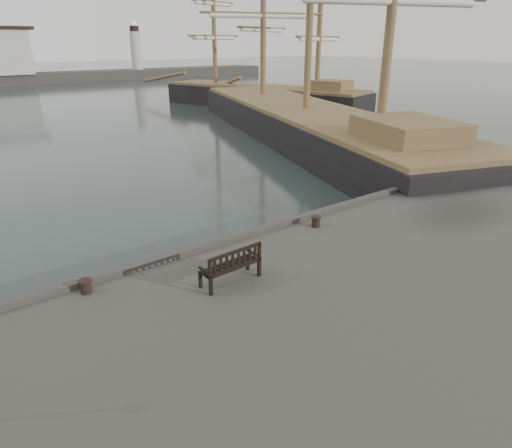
{
  "coord_description": "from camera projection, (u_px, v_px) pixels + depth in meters",
  "views": [
    {
      "loc": [
        -7.5,
        -11.98,
        7.89
      ],
      "look_at": [
        1.3,
        -0.5,
        2.1
      ],
      "focal_mm": 32.0,
      "sensor_mm": 36.0,
      "label": 1
    }
  ],
  "objects": [
    {
      "name": "tall_ship_main",
      "position": [
        305.0,
        131.0,
        39.26
      ],
      "size": [
        21.11,
        40.88,
        30.37
      ],
      "rotation": [
        0.0,
        0.0,
        -0.34
      ],
      "color": "black",
      "rests_on": "ground"
    },
    {
      "name": "bollard_right",
      "position": [
        316.0,
        222.0,
        16.72
      ],
      "size": [
        0.43,
        0.43,
        0.39
      ],
      "primitive_type": "cylinder",
      "rotation": [
        0.0,
        0.0,
        -0.16
      ],
      "color": "black",
      "rests_on": "quay"
    },
    {
      "name": "ground",
      "position": [
        218.0,
        284.0,
        15.99
      ],
      "size": [
        400.0,
        400.0,
        0.0
      ],
      "primitive_type": "plane",
      "color": "black",
      "rests_on": "ground"
    },
    {
      "name": "tall_ship_far",
      "position": [
        262.0,
        101.0,
        58.47
      ],
      "size": [
        13.41,
        28.72,
        24.12
      ],
      "rotation": [
        0.0,
        0.0,
        0.27
      ],
      "color": "black",
      "rests_on": "ground"
    },
    {
      "name": "bollard_left",
      "position": [
        86.0,
        286.0,
        12.3
      ],
      "size": [
        0.48,
        0.48,
        0.39
      ],
      "primitive_type": "cylinder",
      "rotation": [
        0.0,
        0.0,
        -0.39
      ],
      "color": "black",
      "rests_on": "quay"
    },
    {
      "name": "bench",
      "position": [
        231.0,
        272.0,
        12.8
      ],
      "size": [
        1.82,
        0.69,
        1.03
      ],
      "rotation": [
        0.0,
        0.0,
        0.04
      ],
      "color": "black",
      "rests_on": "quay"
    }
  ]
}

